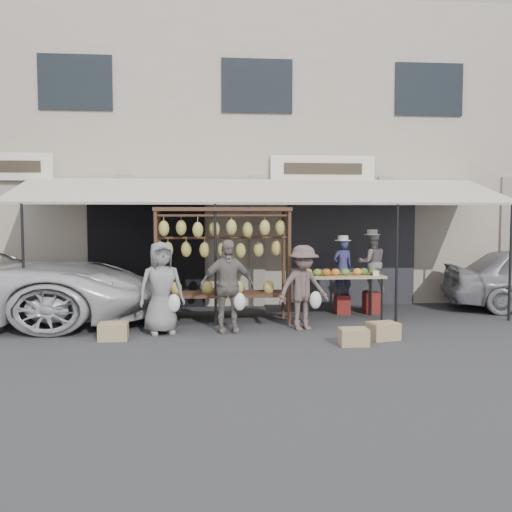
% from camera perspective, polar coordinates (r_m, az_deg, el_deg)
% --- Properties ---
extents(ground_plane, '(90.00, 90.00, 0.00)m').
position_cam_1_polar(ground_plane, '(9.83, 1.98, -8.15)').
color(ground_plane, '#2D2D30').
extents(shophouse, '(24.00, 6.15, 7.30)m').
position_cam_1_polar(shophouse, '(16.15, -0.89, 9.61)').
color(shophouse, '#AB9F91').
rests_on(shophouse, ground_plane).
extents(awning, '(10.00, 2.35, 2.92)m').
position_cam_1_polar(awning, '(11.89, 0.68, 6.43)').
color(awning, beige).
rests_on(awning, ground_plane).
extents(banana_rack, '(2.60, 0.90, 2.24)m').
position_cam_1_polar(banana_rack, '(11.01, -3.36, 1.40)').
color(banana_rack, '#4A2C1E').
rests_on(banana_rack, ground_plane).
extents(produce_table, '(1.70, 0.90, 1.04)m').
position_cam_1_polar(produce_table, '(11.52, 8.35, -1.97)').
color(produce_table, tan).
rests_on(produce_table, ground_plane).
extents(vendor_left, '(0.48, 0.36, 1.19)m').
position_cam_1_polar(vendor_left, '(12.15, 8.67, -1.10)').
color(vendor_left, navy).
rests_on(vendor_left, stool_left).
extents(vendor_right, '(0.62, 0.49, 1.26)m').
position_cam_1_polar(vendor_right, '(12.35, 11.51, -0.67)').
color(vendor_right, slate).
rests_on(vendor_right, stool_right).
extents(customer_left, '(0.91, 0.73, 1.63)m').
position_cam_1_polar(customer_left, '(10.12, -9.45, -3.17)').
color(customer_left, gray).
rests_on(customer_left, ground_plane).
extents(customer_mid, '(1.02, 0.53, 1.66)m').
position_cam_1_polar(customer_mid, '(10.16, -2.91, -3.01)').
color(customer_mid, slate).
rests_on(customer_mid, ground_plane).
extents(customer_right, '(1.13, 0.86, 1.55)m').
position_cam_1_polar(customer_right, '(10.40, 4.73, -3.17)').
color(customer_right, brown).
rests_on(customer_right, ground_plane).
extents(stool_left, '(0.33, 0.33, 0.40)m').
position_cam_1_polar(stool_left, '(12.24, 8.63, -4.81)').
color(stool_left, maroon).
rests_on(stool_left, ground_plane).
extents(stool_right, '(0.32, 0.32, 0.45)m').
position_cam_1_polar(stool_right, '(12.44, 11.46, -4.60)').
color(stool_right, maroon).
rests_on(stool_right, ground_plane).
extents(crate_near_a, '(0.46, 0.35, 0.27)m').
position_cam_1_polar(crate_near_a, '(9.35, 9.75, -7.98)').
color(crate_near_a, tan).
rests_on(crate_near_a, ground_plane).
extents(crate_near_b, '(0.55, 0.47, 0.29)m').
position_cam_1_polar(crate_near_b, '(9.88, 12.60, -7.33)').
color(crate_near_b, tan).
rests_on(crate_near_b, ground_plane).
extents(crate_far, '(0.49, 0.38, 0.29)m').
position_cam_1_polar(crate_far, '(9.90, -14.07, -7.33)').
color(crate_far, tan).
rests_on(crate_far, ground_plane).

